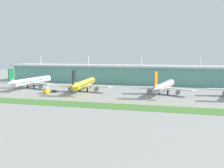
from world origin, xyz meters
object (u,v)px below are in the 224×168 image
Objects in this scene: airliner_nearest at (31,81)px; fuel_truck at (46,91)px; airliner_far_middle at (164,86)px; airliner_near_middle at (84,84)px; pushback_tug at (54,91)px.

airliner_nearest is 8.92× the size of fuel_truck.
airliner_far_middle is 8.49× the size of fuel_truck.
airliner_near_middle is (53.14, -7.67, -0.00)m from airliner_nearest.
airliner_near_middle is 30.46m from fuel_truck.
pushback_tug is 0.63× the size of fuel_truck.
airliner_near_middle is at bearing -8.21° from airliner_nearest.
airliner_near_middle is 24.24m from pushback_tug.
pushback_tug is at bearing -151.84° from airliner_near_middle.
airliner_near_middle and airliner_far_middle have the same top height.
fuel_truck is (-24.05, -18.22, -4.19)m from airliner_near_middle.
fuel_truck reaches higher than pushback_tug.
pushback_tug is 7.84m from fuel_truck.
airliner_far_middle is at bearing 12.79° from fuel_truck.
airliner_far_middle is at bearing -2.86° from airliner_nearest.
airliner_nearest and airliner_far_middle have the same top height.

